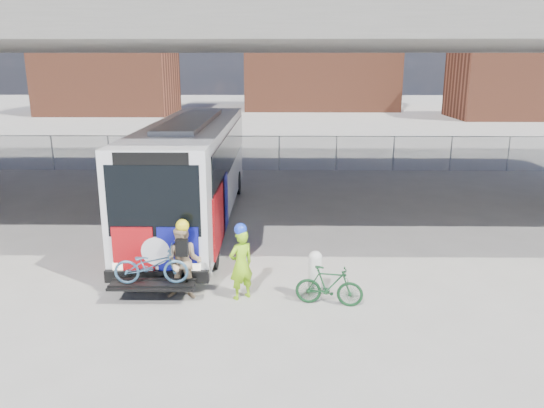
{
  "coord_description": "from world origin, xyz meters",
  "views": [
    {
      "loc": [
        0.98,
        -15.6,
        5.51
      ],
      "look_at": [
        0.79,
        -0.94,
        1.6
      ],
      "focal_mm": 35.0,
      "sensor_mm": 36.0,
      "label": 1
    }
  ],
  "objects_px": {
    "bollard": "(315,273)",
    "bus": "(193,164)",
    "cyclist_hivis": "(241,263)",
    "cyclist_tan": "(184,262)",
    "bike_parked": "(329,286)"
  },
  "relations": [
    {
      "from": "bollard",
      "to": "bus",
      "type": "bearing_deg",
      "value": 121.25
    },
    {
      "from": "cyclist_tan",
      "to": "bike_parked",
      "type": "relative_size",
      "value": 1.25
    },
    {
      "from": "bollard",
      "to": "cyclist_tan",
      "type": "height_order",
      "value": "cyclist_tan"
    },
    {
      "from": "bollard",
      "to": "cyclist_tan",
      "type": "bearing_deg",
      "value": 179.69
    },
    {
      "from": "bus",
      "to": "bike_parked",
      "type": "bearing_deg",
      "value": -58.02
    },
    {
      "from": "cyclist_hivis",
      "to": "cyclist_tan",
      "type": "bearing_deg",
      "value": -34.69
    },
    {
      "from": "bus",
      "to": "bollard",
      "type": "height_order",
      "value": "bus"
    },
    {
      "from": "bus",
      "to": "bike_parked",
      "type": "xyz_separation_m",
      "value": [
        4.17,
        -6.67,
        -1.63
      ]
    },
    {
      "from": "bus",
      "to": "bike_parked",
      "type": "distance_m",
      "value": 8.03
    },
    {
      "from": "bollard",
      "to": "cyclist_hivis",
      "type": "xyz_separation_m",
      "value": [
        -1.76,
        0.02,
        0.26
      ]
    },
    {
      "from": "cyclist_tan",
      "to": "bike_parked",
      "type": "bearing_deg",
      "value": -3.55
    },
    {
      "from": "bollard",
      "to": "cyclist_hivis",
      "type": "relative_size",
      "value": 0.65
    },
    {
      "from": "cyclist_hivis",
      "to": "cyclist_tan",
      "type": "xyz_separation_m",
      "value": [
        -1.36,
        -0.0,
        0.02
      ]
    },
    {
      "from": "bollard",
      "to": "cyclist_tan",
      "type": "relative_size",
      "value": 0.62
    },
    {
      "from": "bus",
      "to": "cyclist_hivis",
      "type": "relative_size",
      "value": 6.81
    }
  ]
}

